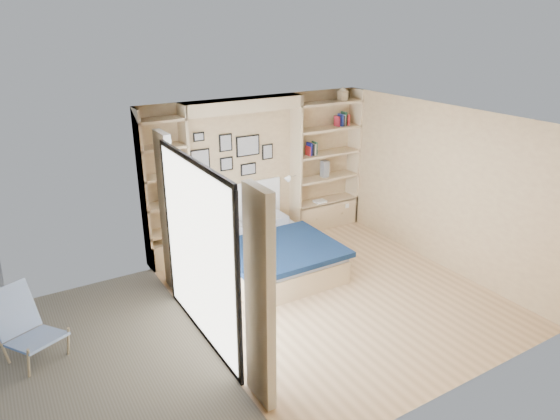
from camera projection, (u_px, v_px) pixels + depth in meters
ground at (332, 293)px, 7.12m from camera, size 4.50×4.50×0.00m
room_shell at (256, 196)px, 7.76m from camera, size 4.50×4.50×4.50m
bed at (269, 253)px, 7.71m from camera, size 1.70×2.18×1.07m
photo_gallery at (232, 154)px, 8.10m from camera, size 1.48×0.02×0.82m
reading_lamps at (247, 185)px, 8.17m from camera, size 1.92×0.12×0.15m
shelf_decor at (315, 139)px, 8.68m from camera, size 3.49×0.23×2.03m
deck at (64, 382)px, 5.38m from camera, size 3.20×4.00×0.05m
deck_chair at (25, 326)px, 5.66m from camera, size 0.80×0.97×0.84m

